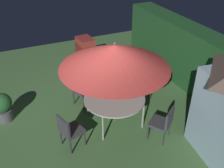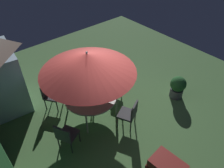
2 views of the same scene
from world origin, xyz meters
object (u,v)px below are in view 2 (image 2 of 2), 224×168
patio_umbrella (87,63)px  chair_toward_house (130,113)px  chair_far_side (50,94)px  patio_table (90,97)px  chair_toward_hedge (66,135)px  potted_plant_by_shed (178,87)px  chair_near_shed (115,77)px

patio_umbrella → chair_toward_house: 1.86m
chair_toward_house → chair_far_side: bearing=30.7°
patio_table → chair_toward_hedge: (-0.60, 1.22, -0.17)m
patio_umbrella → chair_toward_house: size_ratio=2.92×
patio_umbrella → chair_toward_house: bearing=-154.3°
chair_far_side → patio_table: bearing=-144.6°
patio_umbrella → chair_far_side: 1.92m
chair_toward_hedge → potted_plant_by_shed: (-0.64, -3.88, -0.09)m
patio_table → chair_toward_house: (-1.13, -0.54, -0.17)m
chair_far_side → chair_toward_house: same height
patio_umbrella → chair_toward_house: patio_umbrella is taller
patio_umbrella → chair_toward_hedge: 1.94m
patio_table → chair_toward_hedge: size_ratio=1.74×
patio_table → chair_toward_hedge: bearing=115.9°
chair_far_side → chair_toward_house: 2.58m
chair_near_shed → potted_plant_by_shed: (-1.67, -1.32, -0.09)m
patio_umbrella → potted_plant_by_shed: patio_umbrella is taller
patio_umbrella → chair_far_side: patio_umbrella is taller
chair_near_shed → chair_far_side: size_ratio=1.00×
patio_table → potted_plant_by_shed: bearing=-114.9°
chair_toward_hedge → potted_plant_by_shed: bearing=-99.3°
chair_near_shed → chair_far_side: bearing=72.8°
patio_table → chair_far_side: (1.09, 0.78, -0.17)m
chair_far_side → chair_toward_hedge: (-1.69, 0.45, 0.00)m
patio_table → potted_plant_by_shed: 2.94m
chair_far_side → chair_toward_hedge: same height
chair_far_side → patio_umbrella: bearing=-144.6°
patio_table → chair_toward_hedge: chair_toward_hedge is taller
potted_plant_by_shed → chair_toward_house: bearing=87.0°
chair_toward_house → patio_table: bearing=25.7°
patio_umbrella → chair_near_shed: (0.44, -1.34, -1.38)m
patio_table → chair_near_shed: size_ratio=1.74×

